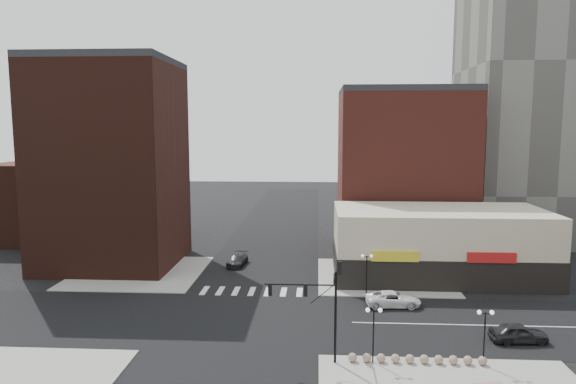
{
  "coord_description": "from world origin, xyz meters",
  "views": [
    {
      "loc": [
        6.81,
        -44.36,
        17.35
      ],
      "look_at": [
        3.9,
        6.06,
        11.0
      ],
      "focal_mm": 32.0,
      "sensor_mm": 36.0,
      "label": 1
    }
  ],
  "objects_px": {
    "street_lamp_se_b": "(485,323)",
    "dark_sedan_east": "(519,333)",
    "street_lamp_ne": "(367,264)",
    "dark_sedan_north": "(237,260)",
    "white_suv": "(393,299)",
    "traffic_signal": "(322,297)",
    "street_lamp_se_a": "(374,321)"
  },
  "relations": [
    {
      "from": "street_lamp_se_b",
      "to": "street_lamp_ne",
      "type": "height_order",
      "value": "same"
    },
    {
      "from": "street_lamp_ne",
      "to": "dark_sedan_north",
      "type": "distance_m",
      "value": 18.65
    },
    {
      "from": "street_lamp_se_b",
      "to": "dark_sedan_east",
      "type": "distance_m",
      "value": 6.7
    },
    {
      "from": "traffic_signal",
      "to": "street_lamp_ne",
      "type": "height_order",
      "value": "traffic_signal"
    },
    {
      "from": "white_suv",
      "to": "dark_sedan_east",
      "type": "distance_m",
      "value": 11.95
    },
    {
      "from": "dark_sedan_east",
      "to": "dark_sedan_north",
      "type": "distance_m",
      "value": 34.34
    },
    {
      "from": "street_lamp_se_b",
      "to": "dark_sedan_north",
      "type": "distance_m",
      "value": 34.64
    },
    {
      "from": "traffic_signal",
      "to": "dark_sedan_north",
      "type": "xyz_separation_m",
      "value": [
        -10.47,
        26.27,
        -4.26
      ]
    },
    {
      "from": "street_lamp_se_a",
      "to": "white_suv",
      "type": "height_order",
      "value": "street_lamp_se_a"
    },
    {
      "from": "street_lamp_ne",
      "to": "dark_sedan_north",
      "type": "xyz_separation_m",
      "value": [
        -15.23,
        10.44,
        -2.59
      ]
    },
    {
      "from": "dark_sedan_east",
      "to": "street_lamp_ne",
      "type": "bearing_deg",
      "value": 40.92
    },
    {
      "from": "street_lamp_ne",
      "to": "dark_sedan_east",
      "type": "relative_size",
      "value": 0.91
    },
    {
      "from": "white_suv",
      "to": "dark_sedan_north",
      "type": "relative_size",
      "value": 1.11
    },
    {
      "from": "white_suv",
      "to": "dark_sedan_east",
      "type": "height_order",
      "value": "dark_sedan_east"
    },
    {
      "from": "dark_sedan_north",
      "to": "traffic_signal",
      "type": "bearing_deg",
      "value": -62.11
    },
    {
      "from": "street_lamp_se_b",
      "to": "white_suv",
      "type": "relative_size",
      "value": 0.78
    },
    {
      "from": "white_suv",
      "to": "dark_sedan_north",
      "type": "height_order",
      "value": "white_suv"
    },
    {
      "from": "dark_sedan_east",
      "to": "dark_sedan_north",
      "type": "xyz_separation_m",
      "value": [
        -26.46,
        21.89,
        -0.08
      ]
    },
    {
      "from": "traffic_signal",
      "to": "street_lamp_se_a",
      "type": "height_order",
      "value": "traffic_signal"
    },
    {
      "from": "white_suv",
      "to": "dark_sedan_east",
      "type": "relative_size",
      "value": 1.17
    },
    {
      "from": "street_lamp_ne",
      "to": "traffic_signal",
      "type": "bearing_deg",
      "value": -106.75
    },
    {
      "from": "traffic_signal",
      "to": "dark_sedan_north",
      "type": "distance_m",
      "value": 28.6
    },
    {
      "from": "street_lamp_se_b",
      "to": "dark_sedan_east",
      "type": "relative_size",
      "value": 0.91
    },
    {
      "from": "traffic_signal",
      "to": "dark_sedan_east",
      "type": "distance_m",
      "value": 17.1
    },
    {
      "from": "street_lamp_ne",
      "to": "dark_sedan_east",
      "type": "xyz_separation_m",
      "value": [
        11.23,
        -11.45,
        -2.51
      ]
    },
    {
      "from": "traffic_signal",
      "to": "street_lamp_ne",
      "type": "distance_m",
      "value": 16.62
    },
    {
      "from": "street_lamp_se_a",
      "to": "dark_sedan_north",
      "type": "distance_m",
      "value": 30.14
    },
    {
      "from": "traffic_signal",
      "to": "street_lamp_se_b",
      "type": "xyz_separation_m",
      "value": [
        11.76,
        -0.17,
        -1.67
      ]
    },
    {
      "from": "traffic_signal",
      "to": "dark_sedan_east",
      "type": "bearing_deg",
      "value": 15.32
    },
    {
      "from": "street_lamp_se_a",
      "to": "dark_sedan_east",
      "type": "distance_m",
      "value": 13.29
    },
    {
      "from": "dark_sedan_east",
      "to": "street_lamp_se_b",
      "type": "bearing_deg",
      "value": 133.58
    },
    {
      "from": "street_lamp_ne",
      "to": "white_suv",
      "type": "distance_m",
      "value": 4.91
    }
  ]
}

